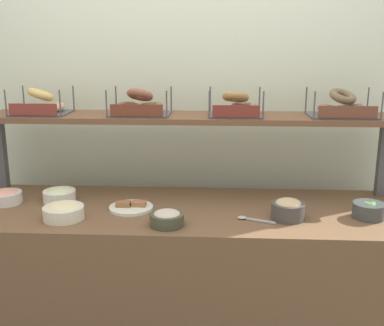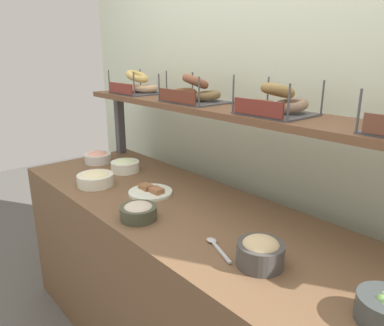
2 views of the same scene
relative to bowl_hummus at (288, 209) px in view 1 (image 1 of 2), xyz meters
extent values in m
cube|color=silver|center=(-0.49, 0.66, 0.30)|extent=(3.40, 0.06, 2.40)
cube|color=brown|center=(-0.49, 0.11, -0.47)|extent=(2.20, 0.70, 0.85)
cube|color=#4C4C51|center=(-1.53, 0.38, 0.15)|extent=(0.05, 0.05, 0.40)
cube|color=#4C4C51|center=(0.55, 0.38, 0.15)|extent=(0.05, 0.05, 0.40)
cube|color=brown|center=(-0.49, 0.38, 0.37)|extent=(2.16, 0.32, 0.03)
cylinder|color=#43413F|center=(0.00, 0.00, -0.01)|extent=(0.16, 0.16, 0.08)
ellipsoid|color=tan|center=(0.00, 0.00, 0.02)|extent=(0.12, 0.12, 0.06)
cylinder|color=#424434|center=(-0.56, -0.11, -0.02)|extent=(0.16, 0.16, 0.06)
ellipsoid|color=beige|center=(-0.56, -0.11, 0.00)|extent=(0.12, 0.12, 0.04)
cylinder|color=silver|center=(-1.05, -0.06, -0.02)|extent=(0.19, 0.19, 0.06)
ellipsoid|color=beige|center=(-1.05, -0.06, 0.01)|extent=(0.15, 0.15, 0.04)
cylinder|color=silver|center=(-1.42, 0.15, -0.02)|extent=(0.17, 0.17, 0.06)
ellipsoid|color=#F3A48E|center=(-1.42, 0.15, 0.00)|extent=(0.13, 0.13, 0.04)
cylinder|color=white|center=(-1.15, 0.18, -0.02)|extent=(0.17, 0.17, 0.06)
ellipsoid|color=beige|center=(-1.15, 0.18, 0.01)|extent=(0.13, 0.13, 0.04)
cylinder|color=#3D4343|center=(0.38, 0.03, -0.01)|extent=(0.15, 0.15, 0.07)
sphere|color=#5C9A52|center=(0.39, 0.01, 0.01)|extent=(0.03, 0.03, 0.03)
sphere|color=#628E43|center=(0.37, 0.02, 0.01)|extent=(0.04, 0.04, 0.04)
sphere|color=#638D51|center=(0.39, 0.02, 0.01)|extent=(0.04, 0.04, 0.04)
sphere|color=#688B4E|center=(0.37, 0.05, 0.01)|extent=(0.03, 0.03, 0.03)
sphere|color=green|center=(0.40, 0.04, 0.01)|extent=(0.04, 0.04, 0.04)
cylinder|color=white|center=(-0.76, 0.09, -0.04)|extent=(0.22, 0.22, 0.01)
cube|color=#905E38|center=(-0.80, 0.09, -0.02)|extent=(0.07, 0.05, 0.02)
cube|color=#9D6440|center=(-0.72, 0.10, -0.02)|extent=(0.07, 0.05, 0.02)
cube|color=#B7B7BC|center=(-0.13, -0.05, -0.04)|extent=(0.13, 0.06, 0.01)
ellipsoid|color=#B7B7BC|center=(-0.21, -0.02, -0.04)|extent=(0.04, 0.03, 0.01)
cube|color=#4C4C51|center=(-1.28, 0.38, 0.38)|extent=(0.29, 0.24, 0.01)
cylinder|color=#4C4C51|center=(-1.42, 0.26, 0.45)|extent=(0.01, 0.01, 0.14)
cylinder|color=#4C4C51|center=(-1.14, 0.26, 0.45)|extent=(0.01, 0.01, 0.14)
cylinder|color=#4C4C51|center=(-1.42, 0.49, 0.45)|extent=(0.01, 0.01, 0.14)
cylinder|color=#4C4C51|center=(-1.14, 0.49, 0.45)|extent=(0.01, 0.01, 0.14)
cube|color=maroon|center=(-1.28, 0.26, 0.42)|extent=(0.25, 0.01, 0.06)
torus|color=tan|center=(-1.33, 0.35, 0.41)|extent=(0.19, 0.19, 0.05)
torus|color=tan|center=(-1.24, 0.41, 0.41)|extent=(0.16, 0.16, 0.05)
torus|color=#D7B562|center=(-1.28, 0.38, 0.48)|extent=(0.19, 0.18, 0.09)
cube|color=#4C4C51|center=(-0.75, 0.38, 0.38)|extent=(0.32, 0.24, 0.01)
cylinder|color=#4C4C51|center=(-0.90, 0.26, 0.45)|extent=(0.01, 0.01, 0.14)
cylinder|color=#4C4C51|center=(-0.59, 0.26, 0.45)|extent=(0.01, 0.01, 0.14)
cylinder|color=#4C4C51|center=(-0.90, 0.49, 0.45)|extent=(0.01, 0.01, 0.14)
cylinder|color=#4C4C51|center=(-0.59, 0.49, 0.45)|extent=(0.01, 0.01, 0.14)
cube|color=brown|center=(-0.75, 0.26, 0.42)|extent=(0.27, 0.01, 0.06)
torus|color=brown|center=(-0.80, 0.35, 0.42)|extent=(0.20, 0.20, 0.06)
torus|color=brown|center=(-0.70, 0.41, 0.42)|extent=(0.20, 0.20, 0.05)
torus|color=brown|center=(-0.75, 0.38, 0.49)|extent=(0.19, 0.19, 0.09)
cube|color=#4C4C51|center=(-0.24, 0.37, 0.38)|extent=(0.28, 0.24, 0.01)
cylinder|color=#4C4C51|center=(-0.38, 0.26, 0.45)|extent=(0.01, 0.01, 0.14)
cylinder|color=#4C4C51|center=(-0.11, 0.26, 0.45)|extent=(0.01, 0.01, 0.14)
cylinder|color=#4C4C51|center=(-0.38, 0.49, 0.45)|extent=(0.01, 0.01, 0.14)
cylinder|color=#4C4C51|center=(-0.11, 0.49, 0.45)|extent=(0.01, 0.01, 0.14)
cube|color=maroon|center=(-0.24, 0.25, 0.42)|extent=(0.24, 0.01, 0.06)
torus|color=#A77649|center=(-0.29, 0.34, 0.42)|extent=(0.20, 0.20, 0.05)
torus|color=#90725B|center=(-0.20, 0.41, 0.42)|extent=(0.19, 0.19, 0.06)
torus|color=olive|center=(-0.24, 0.37, 0.48)|extent=(0.17, 0.17, 0.08)
cube|color=#4C4C51|center=(0.31, 0.38, 0.38)|extent=(0.34, 0.24, 0.01)
cylinder|color=#4C4C51|center=(0.14, 0.26, 0.45)|extent=(0.01, 0.01, 0.14)
cylinder|color=#4C4C51|center=(0.47, 0.26, 0.45)|extent=(0.01, 0.01, 0.14)
cylinder|color=#4C4C51|center=(0.14, 0.49, 0.45)|extent=(0.01, 0.01, 0.14)
cylinder|color=#4C4C51|center=(0.47, 0.49, 0.45)|extent=(0.01, 0.01, 0.14)
cube|color=brown|center=(0.31, 0.26, 0.42)|extent=(0.29, 0.01, 0.06)
torus|color=brown|center=(0.25, 0.35, 0.42)|extent=(0.17, 0.17, 0.06)
torus|color=#7F5B57|center=(0.36, 0.41, 0.42)|extent=(0.20, 0.20, 0.06)
torus|color=brown|center=(0.31, 0.38, 0.48)|extent=(0.20, 0.20, 0.09)
camera|label=1|loc=(-0.33, -2.10, 0.76)|focal=44.16mm
camera|label=2|loc=(0.64, -0.86, 0.63)|focal=33.96mm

